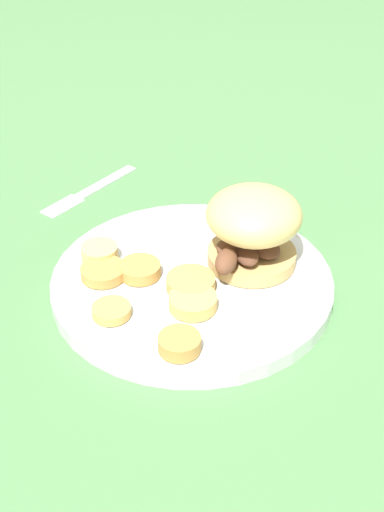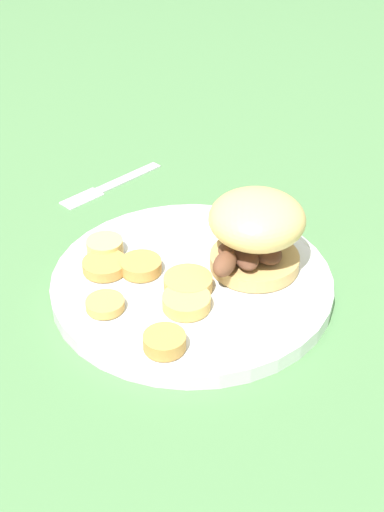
% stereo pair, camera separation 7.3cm
% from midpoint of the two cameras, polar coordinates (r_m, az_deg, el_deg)
% --- Properties ---
extents(ground_plane, '(4.00, 4.00, 0.00)m').
position_cam_midpoint_polar(ground_plane, '(0.76, -2.77, -2.80)').
color(ground_plane, '#4C7A47').
extents(dinner_plate, '(0.30, 0.30, 0.02)m').
position_cam_midpoint_polar(dinner_plate, '(0.75, -2.79, -2.17)').
color(dinner_plate, silver).
rests_on(dinner_plate, ground_plane).
extents(sandwich, '(0.10, 0.13, 0.09)m').
position_cam_midpoint_polar(sandwich, '(0.74, 2.05, 2.29)').
color(sandwich, tan).
rests_on(sandwich, dinner_plate).
extents(potato_round_0, '(0.04, 0.04, 0.01)m').
position_cam_midpoint_polar(potato_round_0, '(0.70, -9.45, -4.45)').
color(potato_round_0, tan).
rests_on(potato_round_0, dinner_plate).
extents(potato_round_1, '(0.05, 0.05, 0.01)m').
position_cam_midpoint_polar(potato_round_1, '(0.73, -3.00, -2.29)').
color(potato_round_1, tan).
rests_on(potato_round_1, dinner_plate).
extents(potato_round_2, '(0.04, 0.04, 0.01)m').
position_cam_midpoint_polar(potato_round_2, '(0.75, -6.99, -1.18)').
color(potato_round_2, '#BC8942').
rests_on(potato_round_2, dinner_plate).
extents(potato_round_3, '(0.05, 0.05, 0.01)m').
position_cam_midpoint_polar(potato_round_3, '(0.75, -9.90, -1.35)').
color(potato_round_3, '#BC8942').
rests_on(potato_round_3, dinner_plate).
extents(potato_round_4, '(0.04, 0.04, 0.01)m').
position_cam_midpoint_polar(potato_round_4, '(0.66, -4.23, -7.11)').
color(potato_round_4, '#BC8942').
rests_on(potato_round_4, dinner_plate).
extents(potato_round_5, '(0.05, 0.05, 0.01)m').
position_cam_midpoint_polar(potato_round_5, '(0.70, -2.92, -3.80)').
color(potato_round_5, tan).
rests_on(potato_round_5, dinner_plate).
extents(potato_round_6, '(0.04, 0.04, 0.02)m').
position_cam_midpoint_polar(potato_round_6, '(0.78, -10.21, 0.02)').
color(potato_round_6, '#DBB766').
rests_on(potato_round_6, dinner_plate).
extents(fork, '(0.07, 0.16, 0.00)m').
position_cam_midpoint_polar(fork, '(0.95, -10.40, 5.13)').
color(fork, silver).
rests_on(fork, ground_plane).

